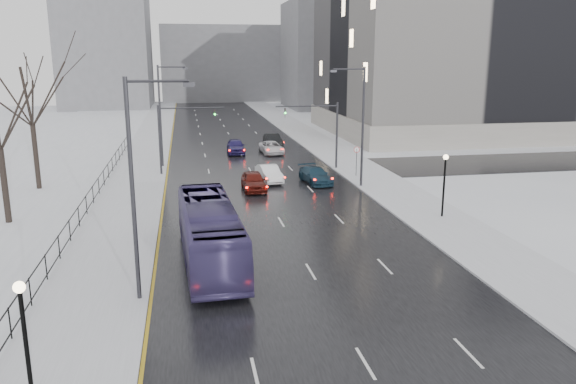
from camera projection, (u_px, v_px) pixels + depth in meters
road at (239, 152)px, 65.15m from camera, size 16.00×150.00×0.04m
cross_road at (251, 172)px, 53.68m from camera, size 130.00×10.00×0.04m
sidewalk_left at (146, 154)px, 63.30m from camera, size 5.00×150.00×0.16m
sidewalk_right at (327, 148)px, 66.98m from camera, size 5.00×150.00×0.16m
park_strip at (58, 157)px, 61.64m from camera, size 14.00×150.00×0.12m
tree_park_d at (9, 224)px, 37.18m from camera, size 8.75×8.75×12.50m
tree_park_e at (40, 190)px, 46.67m from camera, size 9.45×9.45×13.50m
iron_fence at (73, 224)px, 33.99m from camera, size 0.06×70.00×1.30m
streetlight_r_mid at (360, 121)px, 46.15m from camera, size 2.95×0.25×10.00m
streetlight_l_near at (137, 180)px, 24.17m from camera, size 2.95×0.25×10.00m
streetlight_l_far at (162, 111)px, 54.75m from camera, size 2.95×0.25×10.00m
lamppost_l at (24, 328)px, 16.65m from camera, size 0.36×0.36×4.28m
lamppost_r_mid at (445, 176)px, 37.72m from camera, size 0.36×0.36×4.28m
mast_signal_right at (326, 128)px, 54.00m from camera, size 6.10×0.33×6.50m
mast_signal_left at (171, 131)px, 51.43m from camera, size 6.10×0.33×6.50m
no_uturn_sign at (357, 152)px, 50.93m from camera, size 0.60×0.06×2.70m
civic_building at (474, 53)px, 80.12m from camera, size 41.00×31.00×24.80m
bldg_far_right at (344, 55)px, 120.05m from camera, size 24.00×20.00×22.00m
bldg_far_left at (106, 41)px, 120.13m from camera, size 18.00×22.00×28.00m
bldg_far_center at (223, 64)px, 140.20m from camera, size 30.00×18.00×18.00m
bus at (210, 232)px, 29.83m from camera, size 3.33×11.95×3.30m
sedan_center_near at (254, 181)px, 46.15m from camera, size 1.84×4.55×1.55m
sedan_right_near at (269, 174)px, 49.31m from camera, size 2.08×4.59×1.46m
sedan_right_cross at (271, 147)px, 63.68m from camera, size 2.57×5.02×1.36m
sedan_right_far at (316, 175)px, 48.80m from camera, size 2.54×4.97×1.38m
sedan_center_far at (236, 146)px, 63.60m from camera, size 2.12×4.92×1.65m
sedan_right_distant at (273, 140)px, 68.90m from camera, size 1.92×4.64×1.49m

